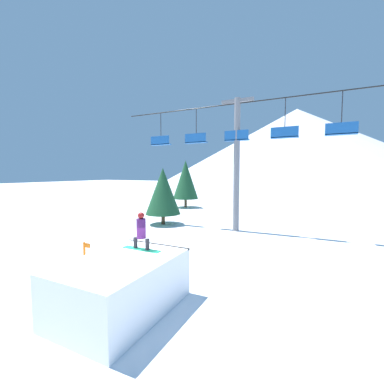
{
  "coord_description": "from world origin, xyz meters",
  "views": [
    {
      "loc": [
        5.81,
        -6.82,
        4.42
      ],
      "look_at": [
        0.29,
        4.3,
        3.48
      ],
      "focal_mm": 24.0,
      "sensor_mm": 36.0,
      "label": 1
    }
  ],
  "objects_px": {
    "pine_tree_near": "(163,191)",
    "snowboarder": "(141,231)",
    "trail_marker": "(85,256)",
    "snow_ramp": "(122,285)"
  },
  "relations": [
    {
      "from": "snowboarder",
      "to": "trail_marker",
      "type": "xyz_separation_m",
      "value": [
        -3.61,
        0.62,
        -1.61
      ]
    },
    {
      "from": "pine_tree_near",
      "to": "trail_marker",
      "type": "height_order",
      "value": "pine_tree_near"
    },
    {
      "from": "pine_tree_near",
      "to": "trail_marker",
      "type": "bearing_deg",
      "value": -75.74
    },
    {
      "from": "pine_tree_near",
      "to": "snowboarder",
      "type": "bearing_deg",
      "value": -60.62
    },
    {
      "from": "snow_ramp",
      "to": "trail_marker",
      "type": "height_order",
      "value": "snow_ramp"
    },
    {
      "from": "snowboarder",
      "to": "pine_tree_near",
      "type": "xyz_separation_m",
      "value": [
        -6.28,
        11.16,
        0.51
      ]
    },
    {
      "from": "snowboarder",
      "to": "trail_marker",
      "type": "bearing_deg",
      "value": 170.17
    },
    {
      "from": "snow_ramp",
      "to": "snowboarder",
      "type": "distance_m",
      "value": 1.87
    },
    {
      "from": "pine_tree_near",
      "to": "snow_ramp",
      "type": "bearing_deg",
      "value": -62.62
    },
    {
      "from": "snow_ramp",
      "to": "pine_tree_near",
      "type": "xyz_separation_m",
      "value": [
        -6.35,
        12.27,
        2.01
      ]
    }
  ]
}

